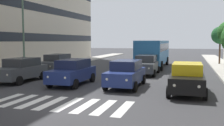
# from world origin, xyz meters

# --- Properties ---
(ground_plane) EXTENTS (180.00, 180.00, 0.00)m
(ground_plane) POSITION_xyz_m (0.00, 0.00, 0.00)
(ground_plane) COLOR #38383A
(crosswalk_markings) EXTENTS (6.75, 2.80, 0.01)m
(crosswalk_markings) POSITION_xyz_m (0.00, 0.00, 0.00)
(crosswalk_markings) COLOR silver
(crosswalk_markings) RESTS_ON ground_plane
(car_0) EXTENTS (2.02, 4.44, 1.72)m
(car_0) POSITION_xyz_m (-5.77, -4.24, 0.89)
(car_0) COLOR black
(car_0) RESTS_ON ground_plane
(car_1) EXTENTS (2.02, 4.44, 1.72)m
(car_1) POSITION_xyz_m (-1.97, -5.24, 0.89)
(car_1) COLOR navy
(car_1) RESTS_ON ground_plane
(car_2) EXTENTS (2.02, 4.44, 1.72)m
(car_2) POSITION_xyz_m (1.74, -5.09, 0.89)
(car_2) COLOR navy
(car_2) RESTS_ON ground_plane
(car_3) EXTENTS (2.02, 4.44, 1.72)m
(car_3) POSITION_xyz_m (5.90, -5.19, 0.89)
(car_3) COLOR #474C51
(car_3) RESTS_ON ground_plane
(car_row2_0) EXTENTS (2.02, 4.44, 1.72)m
(car_row2_0) POSITION_xyz_m (6.13, -10.92, 0.89)
(car_row2_0) COLOR #474C51
(car_row2_0) RESTS_ON ground_plane
(car_row2_1) EXTENTS (2.02, 4.44, 1.72)m
(car_row2_1) POSITION_xyz_m (-2.22, -11.74, 0.89)
(car_row2_1) COLOR #474C51
(car_row2_1) RESTS_ON ground_plane
(bus_behind_traffic) EXTENTS (2.78, 10.50, 3.00)m
(bus_behind_traffic) POSITION_xyz_m (-1.97, -18.42, 1.86)
(bus_behind_traffic) COLOR #286BAD
(bus_behind_traffic) RESTS_ON ground_plane
(street_lamp_right) EXTENTS (2.59, 0.28, 7.51)m
(street_lamp_right) POSITION_xyz_m (8.41, -9.61, 4.68)
(street_lamp_right) COLOR #4C6B56
(street_lamp_right) RESTS_ON sidewalk_right
(street_tree_3) EXTENTS (2.14, 2.14, 4.59)m
(street_tree_3) POSITION_xyz_m (-9.42, -23.50, 3.64)
(street_tree_3) COLOR #513823
(street_tree_3) RESTS_ON sidewalk_left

